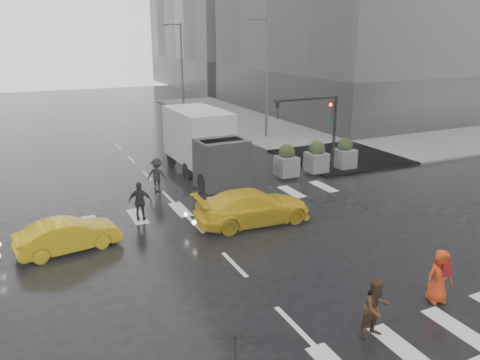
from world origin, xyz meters
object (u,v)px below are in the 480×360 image
pedestrian_brown (376,308)px  taxi_mid (68,235)px  pedestrian_orange (440,276)px  traffic_signal_pole (321,119)px  box_truck (204,142)px

pedestrian_brown → taxi_mid: 11.29m
pedestrian_brown → pedestrian_orange: 2.94m
traffic_signal_pole → box_truck: bearing=156.6°
pedestrian_brown → pedestrian_orange: pedestrian_brown is taller
pedestrian_orange → taxi_mid: (-9.69, 8.48, -0.23)m
taxi_mid → box_truck: size_ratio=0.54×
traffic_signal_pole → box_truck: size_ratio=0.65×
pedestrian_orange → box_truck: bearing=111.1°
taxi_mid → box_truck: box_truck is taller
traffic_signal_pole → box_truck: 6.67m
traffic_signal_pole → taxi_mid: traffic_signal_pole is taller
traffic_signal_pole → pedestrian_brown: bearing=-118.8°
traffic_signal_pole → pedestrian_orange: size_ratio=2.68×
taxi_mid → box_truck: bearing=-58.5°
taxi_mid → box_truck: (8.12, 6.92, 1.34)m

